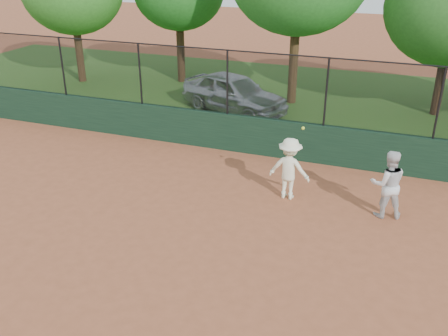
% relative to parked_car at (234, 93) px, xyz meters
% --- Properties ---
extents(ground, '(80.00, 80.00, 0.00)m').
position_rel_parked_car_xyz_m(ground, '(1.58, -9.73, -0.75)').
color(ground, '#A55635').
rests_on(ground, ground).
extents(back_wall, '(26.00, 0.20, 1.20)m').
position_rel_parked_car_xyz_m(back_wall, '(1.58, -3.73, -0.15)').
color(back_wall, '#173320').
rests_on(back_wall, ground).
extents(grass_strip, '(36.00, 12.00, 0.01)m').
position_rel_parked_car_xyz_m(grass_strip, '(1.58, 2.27, -0.74)').
color(grass_strip, '#285019').
rests_on(grass_strip, ground).
extents(parked_car, '(4.73, 3.25, 1.50)m').
position_rel_parked_car_xyz_m(parked_car, '(0.00, 0.00, 0.00)').
color(parked_car, '#AAAFB4').
rests_on(parked_car, ground).
extents(player_second, '(0.98, 0.85, 1.71)m').
position_rel_parked_car_xyz_m(player_second, '(6.10, -6.33, 0.11)').
color(player_second, silver).
rests_on(player_second, ground).
extents(player_main, '(1.10, 0.73, 2.14)m').
position_rel_parked_car_xyz_m(player_main, '(3.68, -6.23, 0.08)').
color(player_main, white).
rests_on(player_main, ground).
extents(fence_assembly, '(26.00, 0.06, 2.00)m').
position_rel_parked_car_xyz_m(fence_assembly, '(1.55, -3.73, 1.49)').
color(fence_assembly, black).
rests_on(fence_assembly, back_wall).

